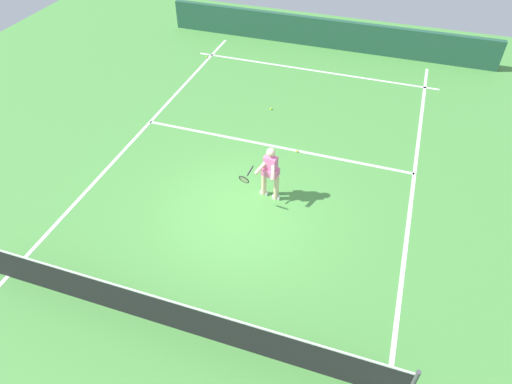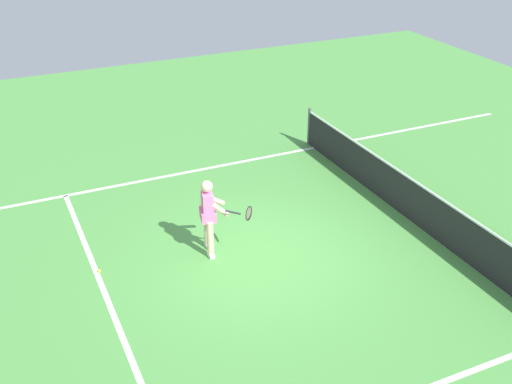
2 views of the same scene
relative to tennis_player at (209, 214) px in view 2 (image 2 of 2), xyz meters
name	(u,v)px [view 2 (image 2 of 2)]	position (x,y,z in m)	size (l,w,h in m)	color
ground_plane	(260,257)	(0.56, 0.80, -0.85)	(27.59, 27.59, 0.00)	#4C9342
service_line_marking	(106,296)	(0.56, -2.19, -0.84)	(8.23, 0.10, 0.01)	white
sideline_left_marking	(189,172)	(-3.56, 0.80, -0.84)	(0.10, 19.22, 0.01)	white
court_net	(411,199)	(0.56, 4.30, -0.37)	(8.91, 0.08, 1.02)	#4C4C51
tennis_player	(209,214)	(0.00, 0.00, 0.00)	(0.90, 0.90, 1.55)	beige
tennis_ball_far	(99,271)	(-0.21, -2.14, -0.81)	(0.07, 0.07, 0.07)	#D1E533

